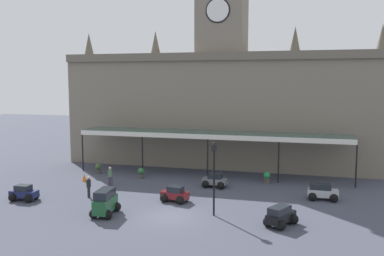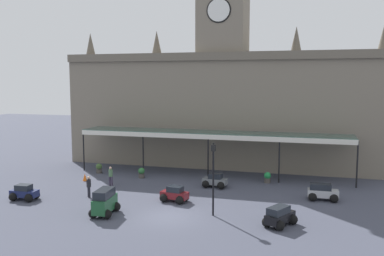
# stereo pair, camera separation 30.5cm
# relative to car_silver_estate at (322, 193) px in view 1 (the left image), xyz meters

# --- Properties ---
(ground_plane) EXTENTS (140.00, 140.00, 0.00)m
(ground_plane) POSITION_rel_car_silver_estate_xyz_m (-10.02, -6.80, -0.56)
(ground_plane) COLOR #404352
(station_building) EXTENTS (33.02, 6.28, 19.43)m
(station_building) POSITION_rel_car_silver_estate_xyz_m (-10.02, 11.26, 6.11)
(station_building) COLOR slate
(station_building) RESTS_ON ground
(entrance_canopy) EXTENTS (25.95, 3.26, 4.18)m
(entrance_canopy) POSITION_rel_car_silver_estate_xyz_m (-10.02, 5.89, 3.46)
(entrance_canopy) COLOR #38564C
(entrance_canopy) RESTS_ON ground
(car_silver_estate) EXTENTS (2.27, 1.58, 1.27)m
(car_silver_estate) POSITION_rel_car_silver_estate_xyz_m (0.00, 0.00, 0.00)
(car_silver_estate) COLOR #B2B5BA
(car_silver_estate) RESTS_ON ground
(car_grey_sedan) EXTENTS (2.12, 1.63, 1.19)m
(car_grey_sedan) POSITION_rel_car_silver_estate_xyz_m (-8.69, 1.56, -0.06)
(car_grey_sedan) COLOR slate
(car_grey_sedan) RESTS_ON ground
(car_maroon_sedan) EXTENTS (2.17, 1.73, 1.19)m
(car_maroon_sedan) POSITION_rel_car_silver_estate_xyz_m (-10.68, -3.39, -0.06)
(car_maroon_sedan) COLOR maroon
(car_maroon_sedan) RESTS_ON ground
(car_green_van) EXTENTS (1.75, 2.48, 1.77)m
(car_green_van) POSITION_rel_car_silver_estate_xyz_m (-14.30, -7.54, 0.24)
(car_green_van) COLOR #1E512D
(car_green_van) RESTS_ON ground
(car_navy_sedan) EXTENTS (2.09, 1.58, 1.19)m
(car_navy_sedan) POSITION_rel_car_silver_estate_xyz_m (-21.84, -6.01, -0.06)
(car_navy_sedan) COLOR #19214C
(car_navy_sedan) RESTS_ON ground
(car_black_estate) EXTENTS (2.16, 2.43, 1.27)m
(car_black_estate) POSITION_rel_car_silver_estate_xyz_m (-2.75, -6.58, 0.00)
(car_black_estate) COLOR black
(car_black_estate) RESTS_ON ground
(pedestrian_beside_cars) EXTENTS (0.34, 0.34, 1.67)m
(pedestrian_beside_cars) POSITION_rel_car_silver_estate_xyz_m (-17.48, -4.04, 0.34)
(pedestrian_beside_cars) COLOR black
(pedestrian_beside_cars) RESTS_ON ground
(pedestrian_near_entrance) EXTENTS (0.39, 0.34, 1.67)m
(pedestrian_near_entrance) POSITION_rel_car_silver_estate_xyz_m (-17.47, -0.34, 0.34)
(pedestrian_near_entrance) COLOR #3F384C
(pedestrian_near_entrance) RESTS_ON ground
(victorian_lamppost) EXTENTS (0.30, 0.30, 4.97)m
(victorian_lamppost) POSITION_rel_car_silver_estate_xyz_m (-7.20, -5.73, 2.52)
(victorian_lamppost) COLOR black
(victorian_lamppost) RESTS_ON ground
(traffic_cone) EXTENTS (0.40, 0.40, 0.67)m
(traffic_cone) POSITION_rel_car_silver_estate_xyz_m (-20.53, 0.62, -0.23)
(traffic_cone) COLOR orange
(traffic_cone) RESTS_ON ground
(planter_by_canopy) EXTENTS (0.60, 0.60, 0.96)m
(planter_by_canopy) POSITION_rel_car_silver_estate_xyz_m (-16.03, 3.07, -0.07)
(planter_by_canopy) COLOR #47423D
(planter_by_canopy) RESTS_ON ground
(planter_near_kerb) EXTENTS (0.60, 0.60, 0.96)m
(planter_near_kerb) POSITION_rel_car_silver_estate_xyz_m (-20.83, 3.85, -0.07)
(planter_near_kerb) COLOR #47423D
(planter_near_kerb) RESTS_ON ground
(planter_forecourt_centre) EXTENTS (0.60, 0.60, 0.96)m
(planter_forecourt_centre) POSITION_rel_car_silver_estate_xyz_m (-4.53, 4.35, -0.07)
(planter_forecourt_centre) COLOR #47423D
(planter_forecourt_centre) RESTS_ON ground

